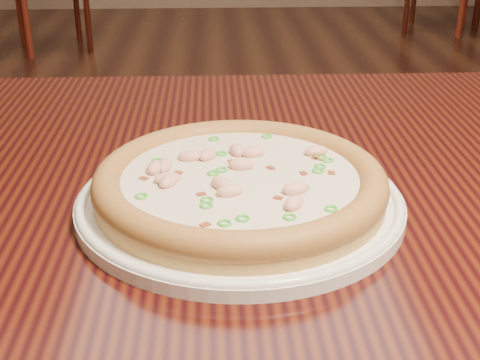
{
  "coord_description": "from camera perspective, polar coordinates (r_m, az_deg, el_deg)",
  "views": [
    {
      "loc": [
        -0.15,
        -1.09,
        1.04
      ],
      "look_at": [
        -0.13,
        -0.53,
        0.78
      ],
      "focal_mm": 50.0,
      "sensor_mm": 36.0,
      "label": 1
    }
  ],
  "objects": [
    {
      "name": "hero_table",
      "position": [
        0.74,
        9.24,
        -7.26
      ],
      "size": [
        1.2,
        0.8,
        0.75
      ],
      "color": "black",
      "rests_on": "ground"
    },
    {
      "name": "plate",
      "position": [
        0.63,
        0.0,
        -1.76
      ],
      "size": [
        0.31,
        0.31,
        0.02
      ],
      "color": "white",
      "rests_on": "hero_table"
    },
    {
      "name": "pizza",
      "position": [
        0.62,
        -0.02,
        -0.24
      ],
      "size": [
        0.27,
        0.27,
        0.03
      ],
      "color": "tan",
      "rests_on": "plate"
    }
  ]
}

